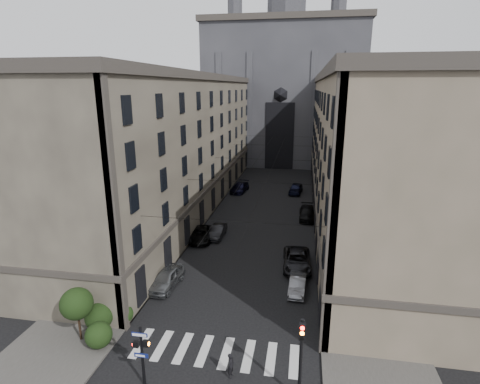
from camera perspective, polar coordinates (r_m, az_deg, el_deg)
The scene contains 19 objects.
sidewalk_left at distance 56.63m, azimuth -6.84°, elevation -1.90°, with size 7.00×80.00×0.15m, color #383533.
sidewalk_right at distance 54.65m, azimuth 14.82°, elevation -2.98°, with size 7.00×80.00×0.15m, color #383533.
zebra_crossing at distance 27.34m, azimuth -3.79°, elevation -23.10°, with size 11.00×3.20×0.01m, color beige.
building_left at distance 55.47m, azimuth -10.09°, elevation 7.44°, with size 13.60×60.60×18.85m.
building_right at distance 52.87m, azimuth 18.71°, elevation 6.45°, with size 13.60×60.60×18.85m.
gothic_tower at distance 90.76m, azimuth 6.74°, elevation 16.07°, with size 35.00×23.00×58.00m.
pedestrian_signal_left at distance 24.30m, azimuth -14.75°, elevation -22.43°, with size 1.02×0.38×4.00m.
traffic_light_right at distance 22.38m, azimuth 9.30°, elevation -22.74°, with size 0.34×0.50×5.20m.
shrub_cluster at distance 29.28m, azimuth -21.49°, elevation -17.07°, with size 3.90×4.40×3.90m.
tram_wires at distance 52.49m, azimuth 3.89°, elevation 4.86°, with size 14.00×60.00×0.43m.
car_left_near at distance 34.51m, azimuth -11.13°, elevation -12.81°, with size 1.92×4.78×1.63m, color slate.
car_left_midnear at distance 44.41m, azimuth -3.44°, elevation -6.00°, with size 1.48×4.25×1.40m, color black.
car_left_midfar at distance 43.67m, azimuth -5.97°, elevation -6.45°, with size 2.34×5.07×1.41m, color black.
car_left_far at distance 63.01m, azimuth -0.03°, elevation 0.70°, with size 2.17×5.34×1.55m, color black.
car_right_near at distance 33.65m, azimuth 8.75°, elevation -13.81°, with size 1.36×3.91×1.29m, color slate.
car_right_midnear at distance 37.55m, azimuth 8.68°, elevation -10.24°, with size 2.65×5.75×1.60m, color black.
car_right_midfar at distance 51.04m, azimuth 10.26°, elevation -3.20°, with size 2.19×5.40×1.57m, color black.
car_right_far at distance 62.79m, azimuth 8.50°, elevation 0.52°, with size 1.94×4.82×1.64m, color black.
pedestrian at distance 25.08m, azimuth -1.39°, elevation -24.90°, with size 0.59×0.39×1.61m, color black.
Camera 1 is at (5.25, -15.64, 17.15)m, focal length 28.00 mm.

